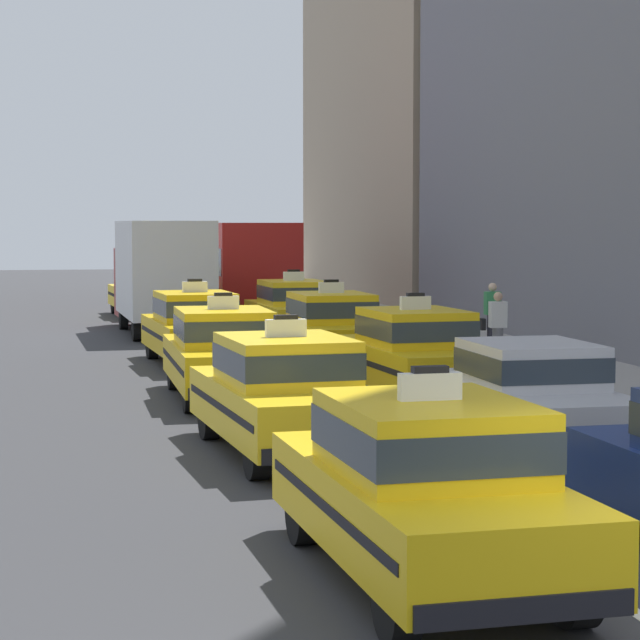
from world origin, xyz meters
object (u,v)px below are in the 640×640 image
at_px(taxi_left_third, 223,352).
at_px(sedan_right_second, 529,395).
at_px(taxi_left_second, 284,393).
at_px(bus_right_sixth, 234,263).
at_px(taxi_left_fourth, 194,326).
at_px(taxi_right_third, 413,352).
at_px(taxi_right_fourth, 330,328).
at_px(pedestrian_mid_block, 492,318).
at_px(box_truck_left_fifth, 161,272).
at_px(pedestrian_near_crosswalk, 498,328).
at_px(taxi_left_nearest, 425,486).
at_px(taxi_left_sixth, 142,291).
at_px(taxi_right_fifth, 293,309).

relative_size(taxi_left_third, sedan_right_second, 1.06).
distance_m(taxi_left_second, bus_right_sixth, 26.39).
relative_size(taxi_left_fourth, taxi_right_third, 1.00).
xyz_separation_m(sedan_right_second, taxi_right_fourth, (-0.34, 11.03, 0.03)).
bearing_deg(pedestrian_mid_block, bus_right_sixth, 104.74).
bearing_deg(bus_right_sixth, box_truck_left_fifth, -115.75).
bearing_deg(taxi_right_fourth, box_truck_left_fifth, 107.34).
relative_size(taxi_right_fourth, pedestrian_near_crosswalk, 2.92).
bearing_deg(pedestrian_mid_block, taxi_right_third, -120.97).
distance_m(taxi_left_nearest, taxi_right_third, 11.56).
bearing_deg(pedestrian_near_crosswalk, box_truck_left_fifth, 119.80).
xyz_separation_m(bus_right_sixth, pedestrian_near_crosswalk, (3.23, -17.43, -0.87)).
distance_m(taxi_right_third, taxi_right_fourth, 5.52).
bearing_deg(taxi_right_third, taxi_left_fourth, 116.52).
bearing_deg(box_truck_left_fifth, taxi_left_third, -90.41).
xyz_separation_m(sedan_right_second, pedestrian_mid_block, (3.76, 11.84, 0.13)).
bearing_deg(taxi_right_fourth, taxi_left_sixth, 100.60).
distance_m(taxi_right_fourth, bus_right_sixth, 15.88).
bearing_deg(pedestrian_near_crosswalk, bus_right_sixth, 100.50).
distance_m(taxi_left_sixth, taxi_right_third, 21.97).
bearing_deg(taxi_left_nearest, taxi_left_second, 91.01).
bearing_deg(pedestrian_near_crosswalk, taxi_left_nearest, -112.46).
distance_m(box_truck_left_fifth, bus_right_sixth, 7.11).
relative_size(taxi_left_second, taxi_right_fourth, 1.02).
xyz_separation_m(taxi_left_nearest, taxi_right_fourth, (2.85, 16.63, 0.00)).
height_order(taxi_left_third, taxi_left_sixth, same).
bearing_deg(pedestrian_near_crosswalk, taxi_left_sixth, 109.79).
bearing_deg(taxi_left_nearest, taxi_left_sixth, 90.31).
distance_m(taxi_left_sixth, pedestrian_near_crosswalk, 18.89).
bearing_deg(taxi_right_third, box_truck_left_fifth, 102.28).
bearing_deg(taxi_left_fourth, taxi_left_nearest, -89.76).
relative_size(taxi_left_second, bus_right_sixth, 0.42).
bearing_deg(bus_right_sixth, taxi_left_fourth, -101.64).
relative_size(taxi_right_third, bus_right_sixth, 0.41).
distance_m(taxi_left_second, taxi_right_third, 5.83).
relative_size(box_truck_left_fifth, taxi_right_fifth, 1.52).
bearing_deg(box_truck_left_fifth, taxi_left_nearest, -89.79).
relative_size(taxi_left_third, bus_right_sixth, 0.41).
relative_size(taxi_left_sixth, taxi_right_fifth, 1.01).
bearing_deg(bus_right_sixth, taxi_left_nearest, -95.26).
distance_m(taxi_left_sixth, taxi_right_fourth, 16.48).
xyz_separation_m(taxi_left_nearest, pedestrian_mid_block, (6.95, 17.43, 0.10)).
distance_m(box_truck_left_fifth, taxi_left_sixth, 6.81).
bearing_deg(taxi_left_sixth, taxi_left_nearest, -89.69).
bearing_deg(taxi_left_nearest, taxi_left_fourth, 90.24).
height_order(taxi_left_second, taxi_left_third, same).
relative_size(box_truck_left_fifth, pedestrian_mid_block, 4.25).
xyz_separation_m(taxi_left_second, pedestrian_mid_block, (7.06, 11.15, 0.10)).
height_order(bus_right_sixth, pedestrian_near_crosswalk, bus_right_sixth).
bearing_deg(bus_right_sixth, sedan_right_second, -89.57).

